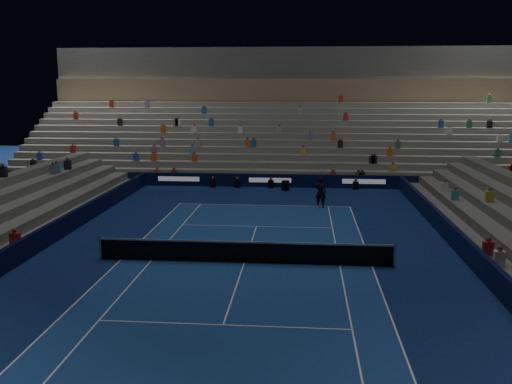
{
  "coord_description": "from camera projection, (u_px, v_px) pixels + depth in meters",
  "views": [
    {
      "loc": [
        2.49,
        -23.08,
        7.6
      ],
      "look_at": [
        0.0,
        6.0,
        2.0
      ],
      "focal_mm": 39.19,
      "sensor_mm": 36.0,
      "label": 1
    }
  ],
  "objects": [
    {
      "name": "tennis_net",
      "position": [
        244.0,
        252.0,
        24.13
      ],
      "size": [
        12.9,
        0.1,
        1.1
      ],
      "color": "#B2B2B7",
      "rests_on": "ground"
    },
    {
      "name": "tennis_player",
      "position": [
        321.0,
        192.0,
        35.06
      ],
      "size": [
        0.81,
        0.63,
        1.97
      ],
      "primitive_type": "imported",
      "rotation": [
        0.0,
        0.0,
        2.9
      ],
      "color": "black",
      "rests_on": "ground"
    },
    {
      "name": "ground",
      "position": [
        244.0,
        263.0,
        24.22
      ],
      "size": [
        90.0,
        90.0,
        0.0
      ],
      "primitive_type": "plane",
      "color": "#0D1F52",
      "rests_on": "ground"
    },
    {
      "name": "grandstand_main",
      "position": [
        276.0,
        132.0,
        50.89
      ],
      "size": [
        44.0,
        15.2,
        11.2
      ],
      "color": "slate",
      "rests_on": "ground"
    },
    {
      "name": "sponsor_barrier_west",
      "position": [
        29.0,
        247.0,
        24.94
      ],
      "size": [
        0.25,
        37.0,
        1.0
      ],
      "primitive_type": "cube",
      "color": "black",
      "rests_on": "ground"
    },
    {
      "name": "court_surface",
      "position": [
        244.0,
        263.0,
        24.22
      ],
      "size": [
        10.97,
        23.77,
        0.01
      ],
      "primitive_type": "cube",
      "color": "navy",
      "rests_on": "ground"
    },
    {
      "name": "broadcast_camera",
      "position": [
        285.0,
        185.0,
        40.99
      ],
      "size": [
        0.57,
        1.01,
        0.69
      ],
      "color": "black",
      "rests_on": "ground"
    },
    {
      "name": "sponsor_barrier_east",
      "position": [
        475.0,
        258.0,
        23.32
      ],
      "size": [
        0.25,
        37.0,
        1.0
      ],
      "primitive_type": "cube",
      "color": "black",
      "rests_on": "ground"
    },
    {
      "name": "sponsor_barrier_far",
      "position": [
        270.0,
        180.0,
        42.23
      ],
      "size": [
        44.0,
        0.25,
        1.0
      ],
      "primitive_type": "cube",
      "color": "black",
      "rests_on": "ground"
    }
  ]
}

